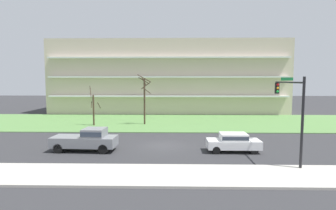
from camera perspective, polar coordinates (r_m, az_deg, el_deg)
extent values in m
plane|color=#2D2D30|center=(25.36, -1.09, -8.50)|extent=(160.00, 160.00, 0.00)
cube|color=#ADA89E|center=(17.67, -2.18, -14.44)|extent=(80.00, 4.00, 0.15)
cube|color=#547F42|center=(39.08, -0.25, -3.56)|extent=(80.00, 16.00, 0.08)
cube|color=beige|center=(51.85, 0.13, 5.83)|extent=(42.37, 10.46, 13.09)
cube|color=silver|center=(46.25, -0.01, 1.84)|extent=(40.68, 0.90, 0.24)
cube|color=silver|center=(46.17, -0.01, 5.90)|extent=(40.68, 0.90, 0.24)
cube|color=silver|center=(46.32, -0.01, 9.95)|extent=(40.68, 0.90, 0.24)
cylinder|color=#423023|center=(37.07, -15.32, -1.09)|extent=(0.21, 0.21, 4.10)
cylinder|color=#423023|center=(36.82, -15.93, 2.72)|extent=(0.45, 0.71, 1.48)
cylinder|color=#423023|center=(36.82, -14.24, -0.08)|extent=(0.13, 1.52, 0.94)
cylinder|color=#423023|center=(37.03, -15.73, 0.08)|extent=(0.19, 0.59, 0.81)
cylinder|color=#423023|center=(36.69, -4.95, 0.65)|extent=(0.23, 0.23, 6.19)
cylinder|color=#423023|center=(36.04, -4.49, 5.28)|extent=(1.08, 0.84, 0.69)
cylinder|color=#423023|center=(35.87, -5.06, 5.11)|extent=(1.47, 0.16, 0.96)
cylinder|color=#423023|center=(36.27, -5.09, 5.04)|extent=(0.71, 0.18, 1.21)
cylinder|color=#423023|center=(36.07, -4.50, 3.03)|extent=(1.08, 0.82, 0.88)
cylinder|color=#423023|center=(35.76, -5.13, 5.64)|extent=(1.68, 0.11, 0.97)
cylinder|color=#423023|center=(37.23, -4.61, 4.12)|extent=(1.44, 0.45, 1.10)
cube|color=white|center=(23.77, 13.52, -7.92)|extent=(4.40, 1.81, 0.70)
cube|color=white|center=(23.64, 13.55, -6.45)|extent=(2.20, 1.66, 0.55)
cube|color=#2D3847|center=(23.64, 13.55, -6.45)|extent=(2.16, 1.69, 0.30)
cylinder|color=black|center=(24.96, 16.60, -8.19)|extent=(0.64, 0.22, 0.64)
cylinder|color=black|center=(23.49, 17.63, -9.06)|extent=(0.64, 0.22, 0.64)
cylinder|color=black|center=(24.33, 9.51, -8.39)|extent=(0.64, 0.22, 0.64)
cylinder|color=black|center=(22.82, 10.10, -9.32)|extent=(0.64, 0.22, 0.64)
cube|color=slate|center=(24.42, -17.11, -7.28)|extent=(5.48, 2.24, 0.85)
cube|color=slate|center=(23.96, -15.14, -5.58)|extent=(1.88, 1.92, 0.70)
cube|color=#2D3847|center=(23.96, -15.14, -5.58)|extent=(1.85, 1.96, 0.38)
cylinder|color=black|center=(24.75, -12.21, -8.01)|extent=(0.81, 0.26, 0.80)
cylinder|color=black|center=(23.09, -13.44, -9.00)|extent=(0.81, 0.26, 0.80)
cylinder|color=black|center=(26.03, -20.31, -7.56)|extent=(0.81, 0.26, 0.80)
cylinder|color=black|center=(24.46, -22.02, -8.44)|extent=(0.81, 0.26, 0.80)
cylinder|color=black|center=(20.13, 26.31, -3.58)|extent=(0.18, 0.18, 6.26)
cylinder|color=black|center=(22.19, 23.89, 4.36)|extent=(0.12, 4.97, 0.12)
cube|color=black|center=(24.23, 21.86, 3.29)|extent=(0.28, 0.28, 0.90)
sphere|color=red|center=(24.08, 22.01, 3.99)|extent=(0.20, 0.20, 0.20)
sphere|color=#F2A519|center=(24.09, 21.99, 3.32)|extent=(0.20, 0.20, 0.20)
sphere|color=green|center=(24.10, 21.97, 2.66)|extent=(0.20, 0.20, 0.20)
cube|color=#197238|center=(22.42, 23.67, 5.01)|extent=(0.90, 0.04, 0.24)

